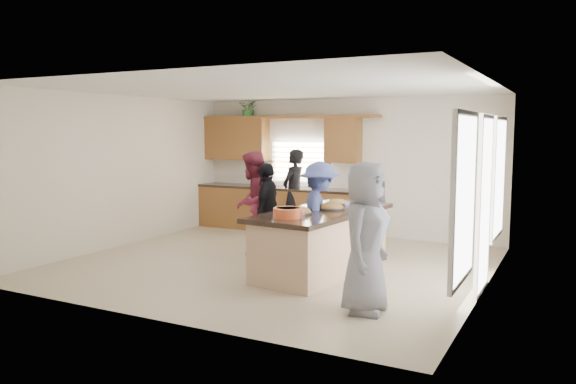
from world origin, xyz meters
The scene contains 18 objects.
floor centered at (0.00, 0.00, 0.00)m, with size 6.50×6.50×0.00m, color #BAAB8A.
room_shell centered at (0.00, 0.00, 1.90)m, with size 6.52×6.02×2.81m.
back_cabinetry centered at (-1.47, 2.73, 0.91)m, with size 4.08×0.66×2.46m.
right_wall_glazing centered at (3.22, -0.13, 1.34)m, with size 0.06×4.00×2.25m.
island centered at (0.90, -0.11, 0.45)m, with size 1.41×2.80×0.95m.
platter_front centered at (0.75, -0.62, 0.98)m, with size 0.40×0.40×0.16m.
platter_mid centered at (0.98, 0.04, 0.98)m, with size 0.40×0.40×0.16m.
platter_back centered at (0.85, 0.62, 0.98)m, with size 0.31×0.31×0.12m.
salad_bowl centered at (0.78, -1.02, 1.03)m, with size 0.41×0.41×0.14m.
clear_cup centered at (0.99, -1.01, 1.01)m, with size 0.08×0.08×0.11m, color white.
plate_stack centered at (0.91, 0.66, 0.97)m, with size 0.25×0.25×0.04m, color #AA86C3.
flower_vase centered at (1.11, 1.12, 1.18)m, with size 0.14×0.14×0.44m.
potted_plant centered at (-2.16, 2.82, 2.63)m, with size 0.42×0.36×0.47m, color #2E742F.
woman_left_back centered at (-0.92, 2.53, 0.88)m, with size 0.64×0.42×1.76m, color black.
woman_left_mid centered at (-0.70, 0.51, 0.90)m, with size 0.87×0.68×1.79m, color maroon.
woman_left_front centered at (-0.38, 0.45, 0.80)m, with size 0.94×0.39×1.61m, color black.
woman_right_back centered at (0.75, 0.12, 0.84)m, with size 1.08×0.62×1.67m, color #3D4985.
woman_right_front centered at (2.12, -1.62, 0.89)m, with size 0.87×0.57×1.79m, color gray.
Camera 1 is at (4.30, -7.80, 2.15)m, focal length 35.00 mm.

